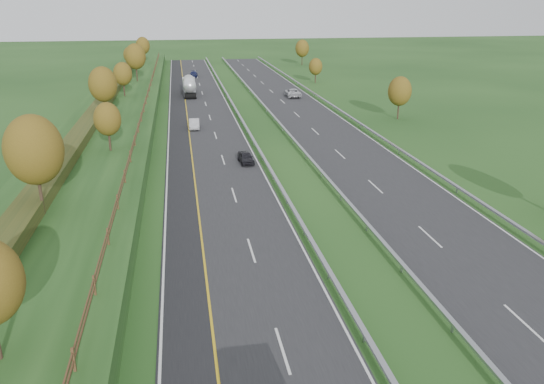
{
  "coord_description": "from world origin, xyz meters",
  "views": [
    {
      "loc": [
        -3.31,
        -11.85,
        17.24
      ],
      "look_at": [
        3.89,
        29.28,
        2.2
      ],
      "focal_mm": 35.0,
      "sensor_mm": 36.0,
      "label": 1
    }
  ],
  "objects_px": {
    "car_dark_near": "(246,157)",
    "car_small_far": "(194,74)",
    "road_tanker": "(189,85)",
    "car_silver_mid": "(194,124)",
    "car_oncoming": "(293,93)"
  },
  "relations": [
    {
      "from": "car_dark_near",
      "to": "car_small_far",
      "type": "relative_size",
      "value": 0.84
    },
    {
      "from": "road_tanker",
      "to": "car_dark_near",
      "type": "xyz_separation_m",
      "value": [
        4.93,
        -48.23,
        -1.19
      ]
    },
    {
      "from": "road_tanker",
      "to": "car_silver_mid",
      "type": "xyz_separation_m",
      "value": [
        -0.16,
        -29.84,
        -1.14
      ]
    },
    {
      "from": "car_oncoming",
      "to": "car_small_far",
      "type": "bearing_deg",
      "value": -58.15
    },
    {
      "from": "car_silver_mid",
      "to": "car_oncoming",
      "type": "height_order",
      "value": "car_oncoming"
    },
    {
      "from": "car_small_far",
      "to": "road_tanker",
      "type": "bearing_deg",
      "value": -89.03
    },
    {
      "from": "car_silver_mid",
      "to": "car_small_far",
      "type": "distance_m",
      "value": 56.03
    },
    {
      "from": "car_silver_mid",
      "to": "car_small_far",
      "type": "relative_size",
      "value": 0.93
    },
    {
      "from": "road_tanker",
      "to": "car_oncoming",
      "type": "relative_size",
      "value": 1.98
    },
    {
      "from": "car_oncoming",
      "to": "car_dark_near",
      "type": "bearing_deg",
      "value": 74.07
    },
    {
      "from": "car_oncoming",
      "to": "road_tanker",
      "type": "bearing_deg",
      "value": -14.05
    },
    {
      "from": "car_silver_mid",
      "to": "car_small_far",
      "type": "bearing_deg",
      "value": 90.35
    },
    {
      "from": "car_dark_near",
      "to": "car_small_far",
      "type": "bearing_deg",
      "value": 88.82
    },
    {
      "from": "car_dark_near",
      "to": "car_silver_mid",
      "type": "bearing_deg",
      "value": 101.8
    },
    {
      "from": "road_tanker",
      "to": "car_silver_mid",
      "type": "distance_m",
      "value": 29.86
    }
  ]
}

